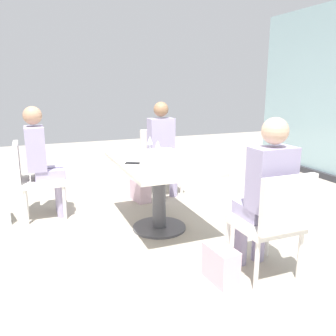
# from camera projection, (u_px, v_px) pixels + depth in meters

# --- Properties ---
(ground_plane) EXTENTS (12.00, 12.00, 0.00)m
(ground_plane) POSITION_uv_depth(u_px,v_px,m) (159.00, 228.00, 3.70)
(ground_plane) COLOR #A89E8E
(dining_table_main) EXTENTS (1.38, 0.81, 0.73)m
(dining_table_main) POSITION_uv_depth(u_px,v_px,m) (159.00, 179.00, 3.58)
(dining_table_main) COLOR silver
(dining_table_main) RESTS_ON ground_plane
(chair_far_right) EXTENTS (0.50, 0.46, 0.87)m
(chair_far_right) POSITION_uv_depth(u_px,v_px,m) (273.00, 219.00, 2.65)
(chair_far_right) COLOR silver
(chair_far_right) RESTS_ON ground_plane
(chair_front_left) EXTENTS (0.46, 0.50, 0.87)m
(chair_front_left) POSITION_uv_depth(u_px,v_px,m) (33.00, 175.00, 3.90)
(chair_front_left) COLOR silver
(chair_front_left) RESTS_ON ground_plane
(chair_far_left) EXTENTS (0.50, 0.46, 0.87)m
(chair_far_left) POSITION_uv_depth(u_px,v_px,m) (160.00, 157.00, 4.86)
(chair_far_left) COLOR silver
(chair_far_left) RESTS_ON ground_plane
(person_far_right) EXTENTS (0.39, 0.34, 1.26)m
(person_far_right) POSITION_uv_depth(u_px,v_px,m) (266.00, 189.00, 2.70)
(person_far_right) COLOR #9E93B7
(person_far_right) RESTS_ON ground_plane
(person_front_left) EXTENTS (0.34, 0.39, 1.26)m
(person_front_left) POSITION_uv_depth(u_px,v_px,m) (42.00, 157.00, 3.89)
(person_front_left) COLOR #9E93B7
(person_front_left) RESTS_ON ground_plane
(person_far_left) EXTENTS (0.39, 0.34, 1.26)m
(person_far_left) POSITION_uv_depth(u_px,v_px,m) (163.00, 144.00, 4.72)
(person_far_left) COLOR #9E93B7
(person_far_left) RESTS_ON ground_plane
(wine_glass_0) EXTENTS (0.07, 0.07, 0.18)m
(wine_glass_0) POSITION_uv_depth(u_px,v_px,m) (158.00, 145.00, 3.68)
(wine_glass_0) COLOR silver
(wine_glass_0) RESTS_ON dining_table_main
(wine_glass_1) EXTENTS (0.07, 0.07, 0.18)m
(wine_glass_1) POSITION_uv_depth(u_px,v_px,m) (166.00, 159.00, 3.03)
(wine_glass_1) COLOR silver
(wine_glass_1) RESTS_ON dining_table_main
(wine_glass_2) EXTENTS (0.07, 0.07, 0.18)m
(wine_glass_2) POSITION_uv_depth(u_px,v_px,m) (190.00, 152.00, 3.29)
(wine_glass_2) COLOR silver
(wine_glass_2) RESTS_ON dining_table_main
(wine_glass_3) EXTENTS (0.07, 0.07, 0.18)m
(wine_glass_3) POSITION_uv_depth(u_px,v_px,m) (168.00, 154.00, 3.21)
(wine_glass_3) COLOR silver
(wine_glass_3) RESTS_ON dining_table_main
(wine_glass_4) EXTENTS (0.07, 0.07, 0.18)m
(wine_glass_4) POSITION_uv_depth(u_px,v_px,m) (150.00, 141.00, 3.97)
(wine_glass_4) COLOR silver
(wine_glass_4) RESTS_ON dining_table_main
(wine_glass_5) EXTENTS (0.07, 0.07, 0.18)m
(wine_glass_5) POSITION_uv_depth(u_px,v_px,m) (159.00, 150.00, 3.40)
(wine_glass_5) COLOR silver
(wine_glass_5) RESTS_ON dining_table_main
(coffee_cup) EXTENTS (0.08, 0.08, 0.09)m
(coffee_cup) POSITION_uv_depth(u_px,v_px,m) (169.00, 154.00, 3.67)
(coffee_cup) COLOR white
(coffee_cup) RESTS_ON dining_table_main
(cell_phone_on_table) EXTENTS (0.14, 0.16, 0.01)m
(cell_phone_on_table) POSITION_uv_depth(u_px,v_px,m) (133.00, 163.00, 3.43)
(cell_phone_on_table) COLOR black
(cell_phone_on_table) RESTS_ON dining_table_main
(handbag_0) EXTENTS (0.31, 0.18, 0.28)m
(handbag_0) POSITION_uv_depth(u_px,v_px,m) (221.00, 264.00, 2.69)
(handbag_0) COLOR beige
(handbag_0) RESTS_ON ground_plane
(handbag_1) EXTENTS (0.33, 0.22, 0.28)m
(handbag_1) POSITION_uv_depth(u_px,v_px,m) (0.00, 210.00, 3.83)
(handbag_1) COLOR silver
(handbag_1) RESTS_ON ground_plane
(handbag_2) EXTENTS (0.33, 0.22, 0.28)m
(handbag_2) POSITION_uv_depth(u_px,v_px,m) (140.00, 191.00, 4.54)
(handbag_2) COLOR beige
(handbag_2) RESTS_ON ground_plane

